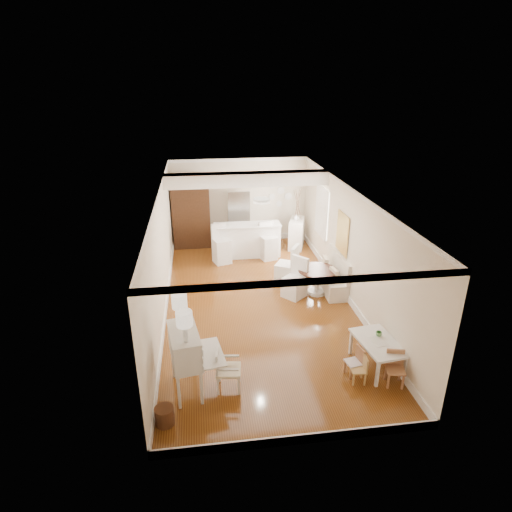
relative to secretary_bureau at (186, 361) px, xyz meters
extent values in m
plane|color=brown|center=(1.70, 3.01, -0.61)|extent=(9.00, 9.00, 0.00)
cube|color=white|center=(1.70, 3.01, 2.19)|extent=(4.50, 9.00, 0.04)
cube|color=silver|center=(1.70, 7.51, 0.79)|extent=(4.50, 0.04, 2.80)
cube|color=silver|center=(1.70, -1.49, 0.79)|extent=(4.50, 0.04, 2.80)
cube|color=silver|center=(-0.55, 3.01, 0.79)|extent=(0.04, 9.00, 2.80)
cube|color=silver|center=(3.95, 3.01, 0.79)|extent=(0.04, 9.00, 2.80)
cube|color=white|center=(1.70, 5.21, 2.01)|extent=(4.50, 0.45, 0.36)
cube|color=tan|center=(3.91, 3.51, 0.94)|extent=(0.04, 0.84, 1.04)
cube|color=white|center=(3.93, 5.41, 0.94)|extent=(0.04, 1.10, 1.40)
cylinder|color=#381E11|center=(0.50, 7.49, 1.24)|extent=(0.30, 0.03, 0.30)
cylinder|color=white|center=(1.70, 2.51, 2.14)|extent=(0.36, 0.36, 0.08)
cube|color=silver|center=(0.00, 0.00, 0.00)|extent=(1.09, 1.10, 1.21)
cube|color=silver|center=(0.74, -0.05, -0.20)|extent=(0.51, 0.51, 0.81)
cylinder|color=#56301A|center=(-0.35, -0.77, -0.45)|extent=(0.37, 0.37, 0.31)
cube|color=white|center=(3.60, 0.17, -0.32)|extent=(0.83, 1.22, 0.57)
cube|color=tan|center=(3.09, -0.21, -0.33)|extent=(0.29, 0.29, 0.56)
cube|color=#A26D49|center=(3.07, 0.00, -0.31)|extent=(0.33, 0.33, 0.59)
cube|color=tan|center=(3.72, -0.36, -0.27)|extent=(0.39, 0.39, 0.67)
cube|color=silver|center=(3.69, 3.51, -0.12)|extent=(0.52, 1.60, 0.98)
cylinder|color=#422115|center=(3.27, 3.31, -0.27)|extent=(1.06, 1.06, 0.68)
cube|color=white|center=(2.66, 3.23, -0.09)|extent=(0.71, 0.70, 1.03)
cube|color=white|center=(2.63, 4.08, -0.07)|extent=(0.71, 0.71, 1.08)
cube|color=white|center=(1.80, 6.11, -0.09)|extent=(2.05, 0.65, 1.03)
cube|color=silver|center=(0.98, 5.66, -0.02)|extent=(0.59, 0.59, 1.17)
cube|color=silver|center=(2.41, 5.77, -0.03)|extent=(0.56, 0.56, 1.15)
cube|color=#381E11|center=(0.10, 7.19, 0.54)|extent=(1.20, 0.60, 2.30)
imported|color=silver|center=(2.00, 7.16, 0.29)|extent=(0.75, 0.65, 1.80)
cube|color=silver|center=(3.49, 6.65, -0.14)|extent=(0.72, 1.07, 0.94)
imported|color=#60A25E|center=(3.67, 0.36, 0.01)|extent=(0.14, 0.14, 0.09)
imported|color=white|center=(3.45, 6.63, 0.42)|extent=(0.20, 0.20, 0.18)
camera|label=1|loc=(0.38, -6.26, 4.55)|focal=30.00mm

